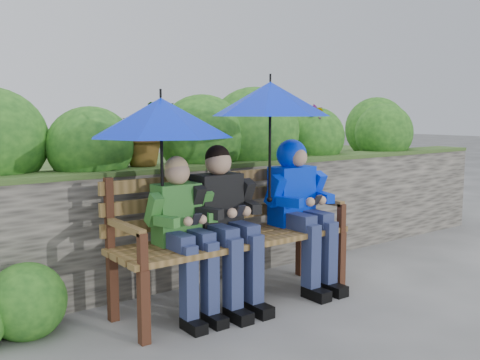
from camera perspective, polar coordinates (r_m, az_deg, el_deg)
ground at (r=4.37m, az=0.80°, el=-12.60°), size 60.00×60.00×0.00m
garden_backdrop at (r=5.51m, az=-9.65°, el=-1.77°), size 8.00×2.86×1.77m
park_bench at (r=4.19m, az=-1.17°, el=-5.12°), size 1.95×0.57×1.03m
boy_left at (r=3.85m, az=-6.02°, el=-4.99°), size 0.49×0.56×1.17m
boy_middle at (r=4.03m, az=-1.58°, el=-3.99°), size 0.54×0.62×1.24m
boy_right at (r=4.51m, az=6.38°, el=-2.12°), size 0.55×0.67×1.26m
umbrella_left at (r=3.73m, az=-8.42°, el=6.60°), size 1.00×1.00×0.89m
umbrella_right at (r=4.22m, az=3.24°, el=8.62°), size 0.93×0.93×1.01m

